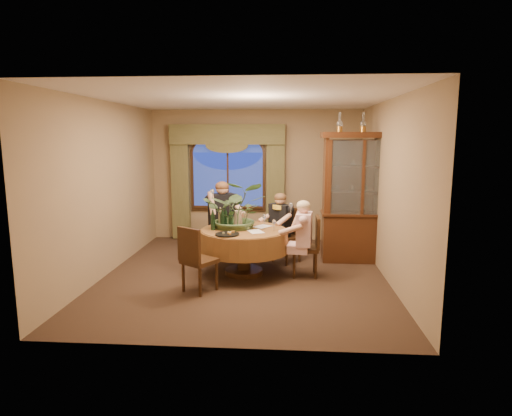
# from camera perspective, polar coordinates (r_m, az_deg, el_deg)

# --- Properties ---
(floor) EXTENTS (5.00, 5.00, 0.00)m
(floor) POSITION_cam_1_polar(r_m,az_deg,el_deg) (7.10, -1.49, -8.80)
(floor) COLOR black
(floor) RESTS_ON ground
(wall_back) EXTENTS (4.50, 0.00, 4.50)m
(wall_back) POSITION_cam_1_polar(r_m,az_deg,el_deg) (9.27, -0.03, 4.33)
(wall_back) COLOR #887152
(wall_back) RESTS_ON ground
(wall_right) EXTENTS (0.00, 5.00, 5.00)m
(wall_right) POSITION_cam_1_polar(r_m,az_deg,el_deg) (6.94, 17.29, 2.22)
(wall_right) COLOR #887152
(wall_right) RESTS_ON ground
(ceiling) EXTENTS (5.00, 5.00, 0.00)m
(ceiling) POSITION_cam_1_polar(r_m,az_deg,el_deg) (6.77, -1.59, 14.34)
(ceiling) COLOR white
(ceiling) RESTS_ON wall_back
(window) EXTENTS (1.62, 0.10, 1.32)m
(window) POSITION_cam_1_polar(r_m,az_deg,el_deg) (9.27, -3.76, 3.69)
(window) COLOR navy
(window) RESTS_ON wall_back
(arched_transom) EXTENTS (1.60, 0.06, 0.44)m
(arched_transom) POSITION_cam_1_polar(r_m,az_deg,el_deg) (9.23, -3.82, 8.51)
(arched_transom) COLOR navy
(arched_transom) RESTS_ON wall_back
(drapery_left) EXTENTS (0.38, 0.14, 2.32)m
(drapery_left) POSITION_cam_1_polar(r_m,az_deg,el_deg) (9.43, -10.02, 2.93)
(drapery_left) COLOR #4E4B28
(drapery_left) RESTS_ON floor
(drapery_right) EXTENTS (0.38, 0.14, 2.32)m
(drapery_right) POSITION_cam_1_polar(r_m,az_deg,el_deg) (9.15, 2.61, 2.87)
(drapery_right) COLOR #4E4B28
(drapery_right) RESTS_ON floor
(swag_valance) EXTENTS (2.45, 0.16, 0.42)m
(swag_valance) POSITION_cam_1_polar(r_m,az_deg,el_deg) (9.15, -3.90, 9.76)
(swag_valance) COLOR #4E4B28
(swag_valance) RESTS_ON wall_back
(dining_table) EXTENTS (1.65, 1.65, 0.75)m
(dining_table) POSITION_cam_1_polar(r_m,az_deg,el_deg) (7.01, -1.64, -5.84)
(dining_table) COLOR brown
(dining_table) RESTS_ON floor
(china_cabinet) EXTENTS (1.43, 0.56, 2.31)m
(china_cabinet) POSITION_cam_1_polar(r_m,az_deg,el_deg) (7.84, 13.72, 1.34)
(china_cabinet) COLOR #32180D
(china_cabinet) RESTS_ON floor
(oil_lamp_left) EXTENTS (0.11, 0.11, 0.34)m
(oil_lamp_left) POSITION_cam_1_polar(r_m,az_deg,el_deg) (7.72, 11.11, 11.17)
(oil_lamp_left) COLOR #A5722D
(oil_lamp_left) RESTS_ON china_cabinet
(oil_lamp_center) EXTENTS (0.11, 0.11, 0.34)m
(oil_lamp_center) POSITION_cam_1_polar(r_m,az_deg,el_deg) (7.78, 14.10, 11.05)
(oil_lamp_center) COLOR #A5722D
(oil_lamp_center) RESTS_ON china_cabinet
(oil_lamp_right) EXTENTS (0.11, 0.11, 0.34)m
(oil_lamp_right) POSITION_cam_1_polar(r_m,az_deg,el_deg) (7.85, 17.04, 10.90)
(oil_lamp_right) COLOR #A5722D
(oil_lamp_right) RESTS_ON china_cabinet
(chair_right) EXTENTS (0.42, 0.42, 0.96)m
(chair_right) POSITION_cam_1_polar(r_m,az_deg,el_deg) (6.95, 6.53, -5.14)
(chair_right) COLOR black
(chair_right) RESTS_ON floor
(chair_back_right) EXTENTS (0.59, 0.59, 0.96)m
(chair_back_right) POSITION_cam_1_polar(r_m,az_deg,el_deg) (7.66, 4.06, -3.73)
(chair_back_right) COLOR black
(chair_back_right) RESTS_ON floor
(chair_back) EXTENTS (0.54, 0.54, 0.96)m
(chair_back) POSITION_cam_1_polar(r_m,az_deg,el_deg) (7.88, -3.52, -3.36)
(chair_back) COLOR black
(chair_back) RESTS_ON floor
(chair_front_left) EXTENTS (0.58, 0.58, 0.96)m
(chair_front_left) POSITION_cam_1_polar(r_m,az_deg,el_deg) (6.27, -7.53, -6.75)
(chair_front_left) COLOR black
(chair_front_left) RESTS_ON floor
(person_pink) EXTENTS (0.47, 0.50, 1.25)m
(person_pink) POSITION_cam_1_polar(r_m,az_deg,el_deg) (6.80, 6.42, -4.19)
(person_pink) COLOR beige
(person_pink) RESTS_ON floor
(person_back) EXTENTS (0.68, 0.67, 1.44)m
(person_back) POSITION_cam_1_polar(r_m,az_deg,el_deg) (7.81, -4.55, -1.67)
(person_back) COLOR black
(person_back) RESTS_ON floor
(person_scarf) EXTENTS (0.61, 0.60, 1.26)m
(person_scarf) POSITION_cam_1_polar(r_m,az_deg,el_deg) (7.63, 3.31, -2.65)
(person_scarf) COLOR black
(person_scarf) RESTS_ON floor
(stoneware_vase) EXTENTS (0.15, 0.15, 0.28)m
(stoneware_vase) POSITION_cam_1_polar(r_m,az_deg,el_deg) (7.03, -2.39, -1.47)
(stoneware_vase) COLOR #9C8169
(stoneware_vase) RESTS_ON dining_table
(centerpiece_plant) EXTENTS (1.04, 1.16, 0.90)m
(centerpiece_plant) POSITION_cam_1_polar(r_m,az_deg,el_deg) (6.97, -2.59, 2.67)
(centerpiece_plant) COLOR #3A5430
(centerpiece_plant) RESTS_ON dining_table
(olive_bowl) EXTENTS (0.17, 0.17, 0.05)m
(olive_bowl) POSITION_cam_1_polar(r_m,az_deg,el_deg) (6.90, -1.43, -2.66)
(olive_bowl) COLOR #525F2F
(olive_bowl) RESTS_ON dining_table
(cheese_platter) EXTENTS (0.37, 0.37, 0.02)m
(cheese_platter) POSITION_cam_1_polar(r_m,az_deg,el_deg) (6.52, -3.86, -3.52)
(cheese_platter) COLOR black
(cheese_platter) RESTS_ON dining_table
(wine_bottle_0) EXTENTS (0.07, 0.07, 0.33)m
(wine_bottle_0) POSITION_cam_1_polar(r_m,az_deg,el_deg) (6.86, -3.39, -1.56)
(wine_bottle_0) COLOR black
(wine_bottle_0) RESTS_ON dining_table
(wine_bottle_1) EXTENTS (0.07, 0.07, 0.33)m
(wine_bottle_1) POSITION_cam_1_polar(r_m,az_deg,el_deg) (6.86, -5.77, -1.59)
(wine_bottle_1) COLOR black
(wine_bottle_1) RESTS_ON dining_table
(wine_bottle_2) EXTENTS (0.07, 0.07, 0.33)m
(wine_bottle_2) POSITION_cam_1_polar(r_m,az_deg,el_deg) (6.87, -4.51, -1.56)
(wine_bottle_2) COLOR black
(wine_bottle_2) RESTS_ON dining_table
(wine_bottle_3) EXTENTS (0.07, 0.07, 0.33)m
(wine_bottle_3) POSITION_cam_1_polar(r_m,az_deg,el_deg) (7.08, -4.13, -1.22)
(wine_bottle_3) COLOR black
(wine_bottle_3) RESTS_ON dining_table
(wine_bottle_4) EXTENTS (0.07, 0.07, 0.33)m
(wine_bottle_4) POSITION_cam_1_polar(r_m,az_deg,el_deg) (7.08, -4.77, -1.22)
(wine_bottle_4) COLOR tan
(wine_bottle_4) RESTS_ON dining_table
(tasting_paper_0) EXTENTS (0.31, 0.36, 0.00)m
(tasting_paper_0) POSITION_cam_1_polar(r_m,az_deg,el_deg) (6.73, -0.05, -3.15)
(tasting_paper_0) COLOR white
(tasting_paper_0) RESTS_ON dining_table
(tasting_paper_1) EXTENTS (0.35, 0.37, 0.00)m
(tasting_paper_1) POSITION_cam_1_polar(r_m,az_deg,el_deg) (7.11, 0.84, -2.48)
(tasting_paper_1) COLOR white
(tasting_paper_1) RESTS_ON dining_table
(wine_glass_person_pink) EXTENTS (0.07, 0.07, 0.18)m
(wine_glass_person_pink) POSITION_cam_1_polar(r_m,az_deg,el_deg) (6.81, 2.41, -2.28)
(wine_glass_person_pink) COLOR silver
(wine_glass_person_pink) RESTS_ON dining_table
(wine_glass_person_back) EXTENTS (0.07, 0.07, 0.18)m
(wine_glass_person_back) POSITION_cam_1_polar(r_m,az_deg,el_deg) (7.35, -3.22, -1.42)
(wine_glass_person_back) COLOR silver
(wine_glass_person_back) RESTS_ON dining_table
(wine_glass_person_scarf) EXTENTS (0.07, 0.07, 0.18)m
(wine_glass_person_scarf) POSITION_cam_1_polar(r_m,az_deg,el_deg) (7.26, 1.10, -1.54)
(wine_glass_person_scarf) COLOR silver
(wine_glass_person_scarf) RESTS_ON dining_table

